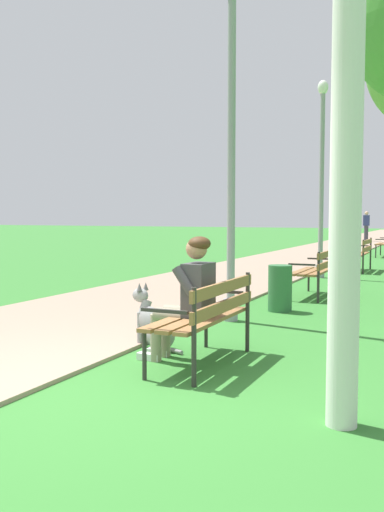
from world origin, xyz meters
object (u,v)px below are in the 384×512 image
(litter_bin, at_px, (280,288))
(pedestrian_distant, at_px, (366,226))
(lamp_post_near, at_px, (231,146))
(park_bench_mid, at_px, (317,268))
(park_bench_near, at_px, (206,313))
(dog_grey, at_px, (154,325))
(person_seated_on_near_bench, at_px, (188,294))
(park_bench_far, at_px, (360,252))
(lamp_post_mid, at_px, (322,177))

(litter_bin, bearing_deg, pedestrian_distant, 94.62)
(lamp_post_near, relative_size, litter_bin, 6.60)
(park_bench_mid, xyz_separation_m, lamp_post_near, (-0.58, -2.76, 1.88))
(litter_bin, bearing_deg, park_bench_near, -86.39)
(park_bench_mid, bearing_deg, dog_grey, -99.39)
(park_bench_mid, height_order, person_seated_on_near_bench, person_seated_on_near_bench)
(person_seated_on_near_bench, distance_m, dog_grey, 0.82)
(park_bench_far, bearing_deg, park_bench_mid, -90.12)
(park_bench_mid, xyz_separation_m, park_bench_far, (0.01, 5.06, 0.00))
(park_bench_far, relative_size, person_seated_on_near_bench, 1.20)
(park_bench_mid, xyz_separation_m, dog_grey, (-0.77, -4.63, -0.25))
(park_bench_far, bearing_deg, lamp_post_near, -94.30)
(park_bench_near, xyz_separation_m, pedestrian_distant, (-2.11, 26.81, 0.33))
(park_bench_far, relative_size, lamp_post_mid, 0.33)
(park_bench_near, distance_m, park_bench_far, 10.11)
(park_bench_near, height_order, park_bench_far, same)
(person_seated_on_near_bench, relative_size, lamp_post_mid, 0.28)
(park_bench_near, height_order, lamp_post_mid, lamp_post_mid)
(dog_grey, relative_size, pedestrian_distant, 0.48)
(dog_grey, bearing_deg, litter_bin, 78.48)
(park_bench_mid, bearing_deg, person_seated_on_near_bench, -91.96)
(park_bench_near, distance_m, pedestrian_distant, 26.89)
(dog_grey, xyz_separation_m, lamp_post_mid, (0.16, 7.80, 2.07))
(park_bench_far, relative_size, litter_bin, 2.14)
(park_bench_far, bearing_deg, pedestrian_distant, 97.11)
(park_bench_mid, relative_size, dog_grey, 1.88)
(park_bench_mid, distance_m, pedestrian_distant, 21.86)
(lamp_post_near, height_order, pedestrian_distant, lamp_post_near)
(park_bench_mid, distance_m, litter_bin, 1.74)
(park_bench_mid, bearing_deg, pedestrian_distant, 95.44)
(litter_bin, relative_size, pedestrian_distant, 0.42)
(dog_grey, xyz_separation_m, lamp_post_near, (0.19, 1.87, 2.13))
(person_seated_on_near_bench, height_order, lamp_post_mid, lamp_post_mid)
(pedestrian_distant, bearing_deg, litter_bin, -85.38)
(lamp_post_near, distance_m, pedestrian_distant, 24.62)
(park_bench_mid, bearing_deg, park_bench_near, -89.60)
(dog_grey, distance_m, pedestrian_distant, 26.43)
(park_bench_mid, relative_size, pedestrian_distant, 0.91)
(person_seated_on_near_bench, bearing_deg, park_bench_far, 88.97)
(litter_bin, xyz_separation_m, pedestrian_distant, (-1.90, 23.49, 0.49))
(person_seated_on_near_bench, xyz_separation_m, lamp_post_mid, (-0.43, 8.18, 1.65))
(park_bench_far, distance_m, pedestrian_distant, 16.83)
(dog_grey, distance_m, litter_bin, 2.96)
(park_bench_mid, bearing_deg, park_bench_far, 89.88)
(person_seated_on_near_bench, bearing_deg, lamp_post_near, 100.24)
(lamp_post_near, xyz_separation_m, litter_bin, (0.40, 1.04, -2.04))
(park_bench_mid, relative_size, lamp_post_mid, 0.33)
(park_bench_mid, height_order, lamp_post_near, lamp_post_near)
(person_seated_on_near_bench, distance_m, pedestrian_distant, 26.84)
(park_bench_far, height_order, lamp_post_mid, lamp_post_mid)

